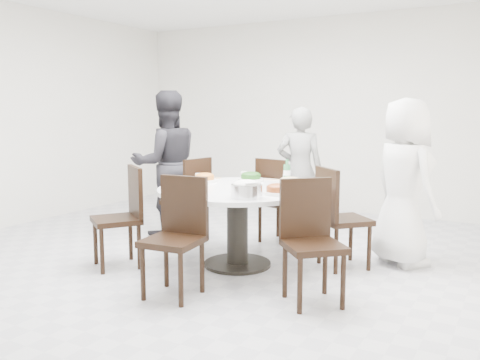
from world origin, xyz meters
The scene contains 23 objects.
floor centered at (0.00, 0.00, 0.00)m, with size 6.00×6.00×0.01m, color #B7B7BC.
wall_back centered at (0.00, 3.00, 1.40)m, with size 6.00×0.01×2.80m, color silver.
wall_left centered at (-3.00, 0.00, 1.40)m, with size 0.01×6.00×2.80m, color silver.
dining_table centered at (0.33, -0.05, 0.38)m, with size 1.50×1.50×0.75m, color white.
chair_ne centered at (1.23, 0.40, 0.47)m, with size 0.42×0.42×0.95m, color black.
chair_n centered at (0.33, 0.95, 0.47)m, with size 0.42×0.42×0.95m, color black.
chair_nw centered at (-0.63, 0.46, 0.47)m, with size 0.42×0.42×0.95m, color black.
chair_sw centered at (-0.64, -0.65, 0.47)m, with size 0.42×0.42×0.95m, color black.
chair_s centered at (0.29, -1.01, 0.47)m, with size 0.42×0.42×0.95m, color black.
chair_se centered at (1.31, -0.60, 0.47)m, with size 0.42×0.42×0.95m, color black.
diner_right centered at (1.68, 0.77, 0.80)m, with size 0.78×0.51×1.59m, color silver.
diner_middle centered at (0.33, 1.46, 0.76)m, with size 0.55×0.36×1.51m, color black.
diner_left centered at (-1.00, 0.59, 0.85)m, with size 0.83×0.64×1.70m, color black.
dish_greens centered at (0.22, 0.43, 0.78)m, with size 0.26×0.26×0.07m, color white.
dish_pale centered at (0.73, 0.27, 0.79)m, with size 0.26×0.26×0.07m, color white.
dish_orange centered at (-0.16, 0.13, 0.78)m, with size 0.25×0.25×0.07m, color white.
dish_redbrown centered at (0.81, -0.19, 0.78)m, with size 0.26×0.26×0.07m, color white.
dish_tofu centered at (-0.10, -0.24, 0.79)m, with size 0.27×0.27×0.07m, color white.
rice_bowl centered at (0.66, -0.47, 0.81)m, with size 0.26×0.26×0.11m, color silver.
soup_bowl centered at (0.01, -0.47, 0.79)m, with size 0.24×0.24×0.07m, color white.
beverage_bottle centered at (0.60, 0.48, 0.87)m, with size 0.07×0.07×0.24m, color #317B46.
tea_cups centered at (0.32, 0.53, 0.79)m, with size 0.07×0.07×0.08m, color white.
chopsticks centered at (0.32, 0.63, 0.76)m, with size 0.24×0.04×0.01m, color tan, non-canonical shape.
Camera 1 is at (2.67, -4.14, 1.49)m, focal length 38.00 mm.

